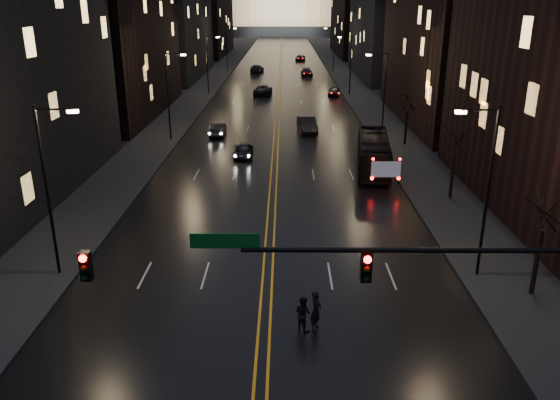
{
  "coord_description": "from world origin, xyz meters",
  "views": [
    {
      "loc": [
        0.86,
        -15.68,
        13.55
      ],
      "look_at": [
        0.63,
        13.34,
        3.04
      ],
      "focal_mm": 35.0,
      "sensor_mm": 36.0,
      "label": 1
    }
  ],
  "objects_px": {
    "pedestrian_b": "(303,313)",
    "oncoming_car_a": "(244,150)",
    "traffic_signal": "(440,281)",
    "receding_car_a": "(307,125)",
    "pedestrian_a": "(316,311)",
    "oncoming_car_b": "(218,129)",
    "bus": "(373,153)"
  },
  "relations": [
    {
      "from": "bus",
      "to": "oncoming_car_b",
      "type": "xyz_separation_m",
      "value": [
        -14.84,
        12.63,
        -0.78
      ]
    },
    {
      "from": "pedestrian_a",
      "to": "pedestrian_b",
      "type": "height_order",
      "value": "pedestrian_a"
    },
    {
      "from": "oncoming_car_a",
      "to": "bus",
      "type": "bearing_deg",
      "value": 160.37
    },
    {
      "from": "bus",
      "to": "oncoming_car_b",
      "type": "height_order",
      "value": "bus"
    },
    {
      "from": "bus",
      "to": "oncoming_car_b",
      "type": "bearing_deg",
      "value": 146.62
    },
    {
      "from": "oncoming_car_a",
      "to": "receding_car_a",
      "type": "bearing_deg",
      "value": -122.05
    },
    {
      "from": "traffic_signal",
      "to": "oncoming_car_a",
      "type": "xyz_separation_m",
      "value": [
        -8.83,
        33.46,
        -4.37
      ]
    },
    {
      "from": "bus",
      "to": "oncoming_car_a",
      "type": "relative_size",
      "value": 2.5
    },
    {
      "from": "receding_car_a",
      "to": "pedestrian_b",
      "type": "bearing_deg",
      "value": -97.68
    },
    {
      "from": "receding_car_a",
      "to": "traffic_signal",
      "type": "bearing_deg",
      "value": -91.9
    },
    {
      "from": "pedestrian_b",
      "to": "oncoming_car_a",
      "type": "bearing_deg",
      "value": -34.49
    },
    {
      "from": "oncoming_car_a",
      "to": "oncoming_car_b",
      "type": "distance_m",
      "value": 9.41
    },
    {
      "from": "traffic_signal",
      "to": "oncoming_car_a",
      "type": "bearing_deg",
      "value": 104.78
    },
    {
      "from": "oncoming_car_a",
      "to": "oncoming_car_b",
      "type": "bearing_deg",
      "value": -69.66
    },
    {
      "from": "pedestrian_a",
      "to": "traffic_signal",
      "type": "bearing_deg",
      "value": -120.8
    },
    {
      "from": "traffic_signal",
      "to": "receding_car_a",
      "type": "relative_size",
      "value": 3.33
    },
    {
      "from": "traffic_signal",
      "to": "oncoming_car_b",
      "type": "relative_size",
      "value": 3.97
    },
    {
      "from": "receding_car_a",
      "to": "pedestrian_a",
      "type": "distance_m",
      "value": 38.91
    },
    {
      "from": "pedestrian_b",
      "to": "traffic_signal",
      "type": "bearing_deg",
      "value": 176.37
    },
    {
      "from": "oncoming_car_b",
      "to": "pedestrian_b",
      "type": "xyz_separation_m",
      "value": [
        8.04,
        -37.23,
        0.09
      ]
    },
    {
      "from": "pedestrian_a",
      "to": "pedestrian_b",
      "type": "distance_m",
      "value": 0.58
    },
    {
      "from": "oncoming_car_a",
      "to": "oncoming_car_b",
      "type": "xyz_separation_m",
      "value": [
        -3.42,
        8.77,
        -0.01
      ]
    },
    {
      "from": "traffic_signal",
      "to": "receding_car_a",
      "type": "distance_m",
      "value": 44.18
    },
    {
      "from": "traffic_signal",
      "to": "pedestrian_b",
      "type": "height_order",
      "value": "traffic_signal"
    },
    {
      "from": "oncoming_car_a",
      "to": "pedestrian_a",
      "type": "height_order",
      "value": "pedestrian_a"
    },
    {
      "from": "bus",
      "to": "pedestrian_b",
      "type": "bearing_deg",
      "value": -98.45
    },
    {
      "from": "pedestrian_a",
      "to": "oncoming_car_b",
      "type": "bearing_deg",
      "value": 36.18
    },
    {
      "from": "bus",
      "to": "pedestrian_b",
      "type": "distance_m",
      "value": 25.53
    },
    {
      "from": "bus",
      "to": "oncoming_car_a",
      "type": "distance_m",
      "value": 12.08
    },
    {
      "from": "receding_car_a",
      "to": "pedestrian_b",
      "type": "height_order",
      "value": "receding_car_a"
    },
    {
      "from": "oncoming_car_b",
      "to": "pedestrian_b",
      "type": "height_order",
      "value": "pedestrian_b"
    },
    {
      "from": "traffic_signal",
      "to": "bus",
      "type": "distance_m",
      "value": 29.94
    }
  ]
}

